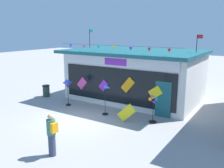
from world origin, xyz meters
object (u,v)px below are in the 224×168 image
wind_spinner_far_left (68,85)px  trash_bin (46,91)px  wind_spinner_left (107,96)px  wind_spinner_center_left (153,105)px  display_kite_on_ground (126,113)px  kite_shop_building (136,74)px  person_near_camera (52,134)px

wind_spinner_far_left → trash_bin: size_ratio=2.00×
wind_spinner_left → wind_spinner_center_left: (2.68, 0.27, -0.17)m
trash_bin → wind_spinner_left: bearing=-9.1°
wind_spinner_center_left → display_kite_on_ground: wind_spinner_center_left is taller
trash_bin → display_kite_on_ground: (7.39, -1.31, 0.07)m
kite_shop_building → display_kite_on_ground: kite_shop_building is taller
wind_spinner_center_left → display_kite_on_ground: (-1.21, -0.63, -0.46)m
person_near_camera → display_kite_on_ground: bearing=-178.5°
person_near_camera → trash_bin: bearing=-122.0°
wind_spinner_far_left → trash_bin: 3.05m
wind_spinner_far_left → wind_spinner_center_left: size_ratio=1.11×
kite_shop_building → display_kite_on_ground: bearing=-68.4°
wind_spinner_far_left → display_kite_on_ground: size_ratio=1.81×
wind_spinner_far_left → wind_spinner_left: 3.13m
wind_spinner_left → trash_bin: (-5.92, 0.95, -0.71)m
trash_bin → person_near_camera: bearing=-41.4°
display_kite_on_ground → kite_shop_building: bearing=111.6°
person_near_camera → display_kite_on_ground: size_ratio=1.81×
wind_spinner_left → person_near_camera: size_ratio=1.02×
wind_spinner_center_left → trash_bin: 8.64m
person_near_camera → display_kite_on_ground: (0.65, 4.63, -0.39)m
trash_bin → display_kite_on_ground: display_kite_on_ground is taller
wind_spinner_left → trash_bin: size_ratio=2.05×
display_kite_on_ground → trash_bin: bearing=169.9°
wind_spinner_center_left → trash_bin: (-8.60, 0.68, -0.54)m
wind_spinner_left → person_near_camera: 5.06m
kite_shop_building → wind_spinner_left: (0.27, -4.01, -0.59)m
wind_spinner_far_left → display_kite_on_ground: 4.69m
kite_shop_building → person_near_camera: bearing=-83.1°
wind_spinner_left → wind_spinner_center_left: size_ratio=1.14×
wind_spinner_far_left → display_kite_on_ground: (4.58, -0.56, -0.84)m
wind_spinner_far_left → person_near_camera: same height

